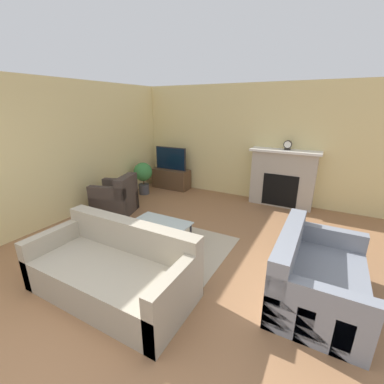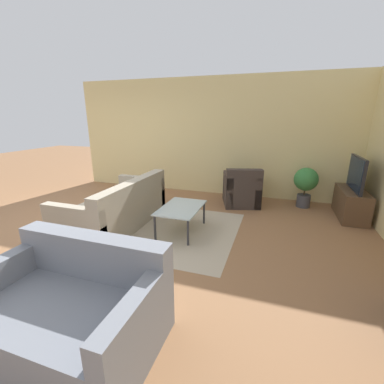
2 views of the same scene
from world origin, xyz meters
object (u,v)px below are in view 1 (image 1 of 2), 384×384
Objects in this scene: couch_sectional at (114,271)px; mantel_clock at (288,145)px; couch_loveseat at (315,278)px; coffee_table at (159,226)px; tv at (171,158)px; potted_plant at (143,174)px; armchair_by_window at (116,199)px.

mantel_clock reaches higher than couch_sectional.
couch_loveseat is 1.59× the size of coffee_table.
potted_plant is (-0.35, -0.78, -0.32)m from tv.
tv is 0.99× the size of coffee_table.
armchair_by_window is 1.31m from potted_plant.
coffee_table is (1.58, -2.78, -0.46)m from tv.
coffee_table is at bearing -115.61° from mantel_clock.
coffee_table is at bearing 87.47° from couch_loveseat.
tv reaches higher than couch_sectional.
potted_plant reaches higher than couch_sectional.
armchair_by_window is 1.16× the size of potted_plant.
tv reaches higher than potted_plant.
tv is 0.96× the size of armchair_by_window.
couch_loveseat is 4.04m from armchair_by_window.
armchair_by_window is (-1.78, 1.87, 0.02)m from couch_sectional.
mantel_clock is (3.32, 0.89, 0.87)m from potted_plant.
potted_plant is at bearing 123.20° from couch_sectional.
tv reaches higher than coffee_table.
tv is 0.91m from potted_plant.
couch_loveseat is 1.55× the size of armchair_by_window.
mantel_clock is (1.27, 4.02, 1.11)m from couch_sectional.
coffee_table is (-2.29, 0.10, 0.09)m from couch_loveseat.
armchair_by_window is (-3.96, 0.84, 0.01)m from couch_loveseat.
coffee_table is (1.66, -0.74, 0.08)m from armchair_by_window.
couch_loveseat is (2.18, 1.03, 0.00)m from couch_sectional.
tv is 3.23m from coffee_table.
tv is 4.30m from couch_sectional.
armchair_by_window is 1.03× the size of coffee_table.
tv is 2.11m from armchair_by_window.
coffee_table is 3.36m from mantel_clock.
tv is 0.62× the size of couch_loveseat.
mantel_clock is (3.05, 2.15, 1.09)m from armchair_by_window.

